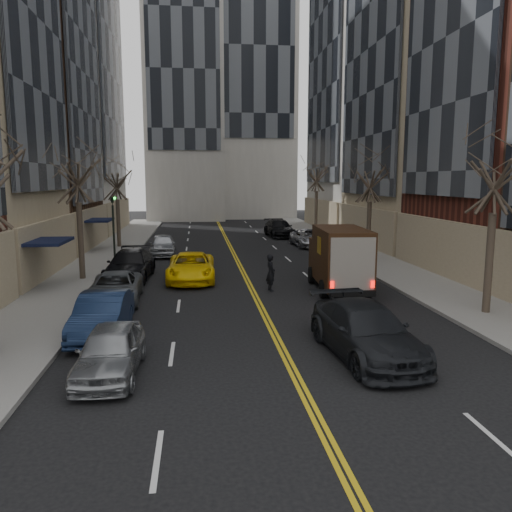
{
  "coord_description": "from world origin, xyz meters",
  "views": [
    {
      "loc": [
        -2.64,
        -7.2,
        5.41
      ],
      "look_at": [
        -0.19,
        13.48,
        2.2
      ],
      "focal_mm": 35.0,
      "sensor_mm": 36.0,
      "label": 1
    }
  ],
  "objects_px": {
    "ups_truck": "(339,259)",
    "observer_sedan": "(366,331)",
    "taxi": "(191,267)",
    "pedestrian": "(271,273)"
  },
  "relations": [
    {
      "from": "ups_truck",
      "to": "taxi",
      "type": "relative_size",
      "value": 1.09
    },
    {
      "from": "observer_sedan",
      "to": "taxi",
      "type": "xyz_separation_m",
      "value": [
        -5.44,
        12.31,
        -0.05
      ]
    },
    {
      "from": "ups_truck",
      "to": "observer_sedan",
      "type": "height_order",
      "value": "ups_truck"
    },
    {
      "from": "observer_sedan",
      "to": "pedestrian",
      "type": "bearing_deg",
      "value": 94.31
    },
    {
      "from": "observer_sedan",
      "to": "taxi",
      "type": "distance_m",
      "value": 13.46
    },
    {
      "from": "ups_truck",
      "to": "taxi",
      "type": "height_order",
      "value": "ups_truck"
    },
    {
      "from": "ups_truck",
      "to": "pedestrian",
      "type": "bearing_deg",
      "value": 177.53
    },
    {
      "from": "observer_sedan",
      "to": "taxi",
      "type": "bearing_deg",
      "value": 108.73
    },
    {
      "from": "taxi",
      "to": "observer_sedan",
      "type": "bearing_deg",
      "value": -65.09
    },
    {
      "from": "observer_sedan",
      "to": "pedestrian",
      "type": "relative_size",
      "value": 3.15
    }
  ]
}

